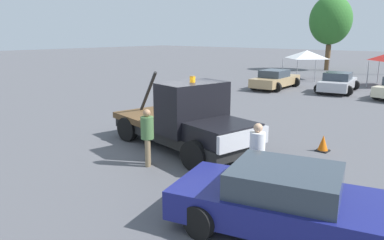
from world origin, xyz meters
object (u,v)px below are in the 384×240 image
Objects in this scene: tow_truck at (188,122)px; traffic_cone at (323,144)px; foreground_car at (294,203)px; tree_left at (331,20)px; parked_car_tan at (275,79)px; canopy_tent_white at (307,54)px; parked_car_silver at (338,82)px; person_at_hood at (147,133)px; person_near_truck at (257,152)px.

tow_truck is 11.27× the size of traffic_cone.
tree_left is at bearing 94.87° from foreground_car.
parked_car_tan is 16.64m from tree_left.
traffic_cone is at bearing 49.85° from tow_truck.
canopy_tent_white is (-0.82, 7.01, 1.44)m from parked_car_tan.
tree_left is (-7.08, 30.82, 4.19)m from tow_truck.
tow_truck reaches higher than traffic_cone.
tree_left is at bearing 99.68° from canopy_tent_white.
parked_car_silver is (-5.89, 18.94, -0.00)m from foreground_car.
parked_car_tan is at bearing 62.81° from person_at_hood.
parked_car_silver is at bearing 103.76° from tow_truck.
parked_car_silver is at bearing -66.61° from tree_left.
person_near_truck is at bearing -68.82° from canopy_tent_white.
tow_truck is 3.74m from person_near_truck.
tow_truck is 4.59m from traffic_cone.
traffic_cone is at bearing 10.84° from person_at_hood.
parked_car_silver is 14.02m from traffic_cone.
parked_car_silver is 1.57× the size of canopy_tent_white.
person_at_hood is (-3.38, -0.54, -0.01)m from person_near_truck.
foreground_car is 36.02m from tree_left.
tow_truck reaches higher than foreground_car.
person_near_truck is 25.07m from canopy_tent_white.
parked_car_tan is (-4.75, 14.98, -0.33)m from tow_truck.
person_near_truck is 0.35× the size of parked_car_tan.
parked_car_silver is at bearing 107.81° from traffic_cone.
person_at_hood is (0.09, -1.91, 0.01)m from tow_truck.
tree_left is 14.00× the size of traffic_cone.
parked_car_silver is (4.00, 1.20, -0.00)m from parked_car_tan.
tree_left is at bearing 110.78° from traffic_cone.
parked_car_silver reaches higher than traffic_cone.
tow_truck reaches higher than parked_car_tan.
tree_left is at bearing 114.06° from tow_truck.
tow_truck is 5.84m from foreground_car.
person_at_hood is 0.58× the size of canopy_tent_white.
person_near_truck is (3.47, -1.37, 0.02)m from tow_truck.
tow_truck reaches higher than canopy_tent_white.
person_near_truck is 18.05m from parked_car_silver.
person_near_truck is at bearing -34.15° from person_at_hood.
person_near_truck is 1.01× the size of person_at_hood.
foreground_car is 19.84m from parked_car_silver.
parked_car_tan is 0.64× the size of tree_left.
traffic_cone is (8.29, -12.14, -0.39)m from parked_car_tan.
person_at_hood is at bearing -77.63° from tree_left.
person_at_hood is at bearing 173.08° from parked_car_silver.
tree_left reaches higher than foreground_car.
tow_truck is at bearing -75.77° from canopy_tent_white.
canopy_tent_white is (-5.58, 21.99, 1.11)m from tow_truck.
person_near_truck is 0.37× the size of parked_car_silver.
parked_car_tan is (-9.89, 17.74, -0.00)m from foreground_car.
tow_truck is 1.26× the size of parked_car_tan.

